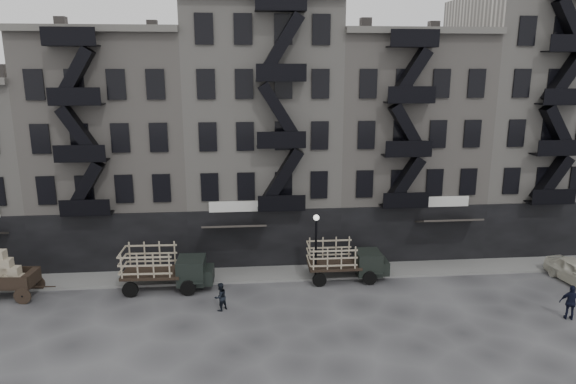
{
  "coord_description": "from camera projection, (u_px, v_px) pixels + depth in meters",
  "views": [
    {
      "loc": [
        -1.45,
        -27.03,
        13.01
      ],
      "look_at": [
        1.4,
        4.0,
        5.4
      ],
      "focal_mm": 32.0,
      "sensor_mm": 36.0,
      "label": 1
    }
  ],
  "objects": [
    {
      "name": "lamp_post",
      "position": [
        316.0,
        238.0,
        31.48
      ],
      "size": [
        0.36,
        0.36,
        4.28
      ],
      "color": "black",
      "rests_on": "ground"
    },
    {
      "name": "stake_truck_east",
      "position": [
        345.0,
        258.0,
        31.97
      ],
      "size": [
        5.01,
        2.12,
        2.5
      ],
      "rotation": [
        0.0,
        0.0,
        -0.01
      ],
      "color": "black",
      "rests_on": "ground"
    },
    {
      "name": "sidewalk",
      "position": [
        267.0,
        274.0,
        32.97
      ],
      "size": [
        55.0,
        2.5,
        0.15
      ],
      "primitive_type": "cube",
      "color": "slate",
      "rests_on": "ground"
    },
    {
      "name": "wagon",
      "position": [
        4.0,
        271.0,
        29.34
      ],
      "size": [
        3.57,
        2.11,
        2.91
      ],
      "rotation": [
        0.0,
        0.0,
        -0.08
      ],
      "color": "black",
      "rests_on": "ground"
    },
    {
      "name": "stake_truck_west",
      "position": [
        165.0,
        265.0,
        30.54
      ],
      "size": [
        5.4,
        2.37,
        2.67
      ],
      "rotation": [
        0.0,
        0.0,
        -0.03
      ],
      "color": "black",
      "rests_on": "ground"
    },
    {
      "name": "building_east",
      "position": [
        527.0,
        122.0,
        38.5
      ],
      "size": [
        10.0,
        11.35,
        19.2
      ],
      "color": "#9F9A92",
      "rests_on": "ground"
    },
    {
      "name": "policeman",
      "position": [
        571.0,
        303.0,
        26.98
      ],
      "size": [
        1.21,
        0.84,
        1.91
      ],
      "primitive_type": "imported",
      "rotation": [
        0.0,
        0.0,
        2.77
      ],
      "color": "black",
      "rests_on": "ground"
    },
    {
      "name": "building_center",
      "position": [
        261.0,
        131.0,
        36.85
      ],
      "size": [
        10.0,
        11.35,
        18.2
      ],
      "color": "#9F9A92",
      "rests_on": "ground"
    },
    {
      "name": "building_midwest",
      "position": [
        120.0,
        147.0,
        36.2
      ],
      "size": [
        10.0,
        11.35,
        16.2
      ],
      "color": "gray",
      "rests_on": "ground"
    },
    {
      "name": "building_mideast",
      "position": [
        396.0,
        143.0,
        37.97
      ],
      "size": [
        10.0,
        11.35,
        16.2
      ],
      "color": "gray",
      "rests_on": "ground"
    },
    {
      "name": "pedestrian_mid",
      "position": [
        220.0,
        297.0,
        28.02
      ],
      "size": [
        0.98,
        0.96,
        1.59
      ],
      "primitive_type": "imported",
      "rotation": [
        0.0,
        0.0,
        3.86
      ],
      "color": "black",
      "rests_on": "ground"
    },
    {
      "name": "ground",
      "position": [
        270.0,
        300.0,
        29.36
      ],
      "size": [
        140.0,
        140.0,
        0.0
      ],
      "primitive_type": "plane",
      "color": "#38383A",
      "rests_on": "ground"
    }
  ]
}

